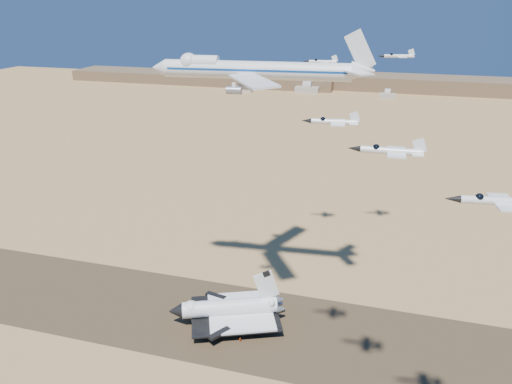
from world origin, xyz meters
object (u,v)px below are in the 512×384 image
(crew_b, at_px, (243,335))
(chase_jet_f, at_px, (398,56))
(crew_c, at_px, (240,339))
(chase_jet_a, at_px, (333,122))
(carrier_747, at_px, (249,70))
(chase_jet_c, at_px, (496,201))
(chase_jet_e, at_px, (322,62))
(chase_jet_b, at_px, (390,151))
(shuttle, at_px, (229,309))
(crew_a, at_px, (245,329))

(crew_b, bearing_deg, chase_jet_f, -48.09)
(crew_c, relative_size, chase_jet_a, 0.13)
(crew_b, bearing_deg, carrier_747, -10.70)
(chase_jet_c, bearing_deg, carrier_747, 125.41)
(chase_jet_e, bearing_deg, chase_jet_b, -82.94)
(shuttle, distance_m, chase_jet_b, 106.34)
(chase_jet_e, bearing_deg, chase_jet_f, 9.32)
(shuttle, xyz_separation_m, carrier_747, (5.46, 10.22, 86.74))
(crew_a, distance_m, chase_jet_e, 109.76)
(chase_jet_a, bearing_deg, crew_b, 135.34)
(shuttle, bearing_deg, crew_a, -50.35)
(chase_jet_a, xyz_separation_m, chase_jet_b, (13.73, -14.52, -1.83))
(chase_jet_c, bearing_deg, shuttle, 132.25)
(crew_a, bearing_deg, shuttle, 61.86)
(crew_c, bearing_deg, chase_jet_b, 178.85)
(crew_c, relative_size, chase_jet_e, 0.13)
(carrier_747, height_order, chase_jet_c, carrier_747)
(shuttle, relative_size, crew_a, 24.14)
(chase_jet_a, xyz_separation_m, chase_jet_f, (12.09, 100.79, 5.03))
(crew_c, height_order, chase_jet_b, chase_jet_b)
(crew_a, relative_size, chase_jet_c, 0.11)
(carrier_747, distance_m, crew_c, 93.66)
(chase_jet_b, bearing_deg, carrier_747, 127.73)
(chase_jet_b, xyz_separation_m, chase_jet_c, (19.11, -11.61, -4.30))
(chase_jet_b, bearing_deg, crew_a, 134.54)
(crew_a, bearing_deg, chase_jet_f, -32.04)
(crew_a, bearing_deg, chase_jet_e, -13.77)
(chase_jet_f, bearing_deg, crew_b, -134.29)
(chase_jet_a, distance_m, chase_jet_b, 20.07)
(crew_a, relative_size, chase_jet_b, 0.11)
(crew_b, bearing_deg, crew_a, -13.94)
(shuttle, relative_size, crew_b, 26.00)
(chase_jet_b, height_order, chase_jet_c, chase_jet_b)
(chase_jet_f, bearing_deg, crew_c, -133.48)
(crew_c, height_order, chase_jet_c, chase_jet_c)
(crew_b, relative_size, chase_jet_e, 0.12)
(chase_jet_a, height_order, chase_jet_e, chase_jet_e)
(crew_b, height_order, chase_jet_b, chase_jet_b)
(crew_c, distance_m, chase_jet_b, 102.54)
(carrier_747, distance_m, crew_b, 93.17)
(shuttle, height_order, crew_c, shuttle)
(chase_jet_c, distance_m, chase_jet_e, 127.61)
(crew_b, bearing_deg, chase_jet_b, -149.83)
(crew_c, xyz_separation_m, chase_jet_f, (43.48, 78.43, 91.22))
(crew_b, bearing_deg, chase_jet_e, -30.23)
(crew_c, relative_size, chase_jet_c, 0.11)
(carrier_747, distance_m, chase_jet_c, 96.10)
(chase_jet_f, bearing_deg, chase_jet_e, -175.80)
(crew_a, height_order, chase_jet_e, chase_jet_e)
(carrier_747, relative_size, crew_a, 40.92)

